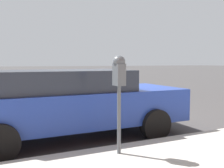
{
  "coord_description": "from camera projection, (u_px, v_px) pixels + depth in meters",
  "views": [
    {
      "loc": [
        -6.22,
        2.61,
        1.59
      ],
      "look_at": [
        -2.47,
        0.82,
        1.25
      ],
      "focal_mm": 42.0,
      "sensor_mm": 36.0,
      "label": 1
    }
  ],
  "objects": [
    {
      "name": "ground_plane",
      "position": [
        99.0,
        123.0,
        6.84
      ],
      "size": [
        220.0,
        220.0,
        0.0
      ],
      "primitive_type": "plane",
      "color": "#3D3A3A"
    },
    {
      "name": "parking_meter",
      "position": [
        119.0,
        79.0,
        4.05
      ],
      "size": [
        0.21,
        0.19,
        1.55
      ],
      "color": "#4C5156",
      "rests_on": "sidewalk"
    },
    {
      "name": "car_blue",
      "position": [
        71.0,
        102.0,
        5.48
      ],
      "size": [
        2.02,
        4.75,
        1.43
      ],
      "rotation": [
        0.0,
        0.0,
        3.14
      ],
      "color": "navy",
      "rests_on": "ground_plane"
    }
  ]
}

